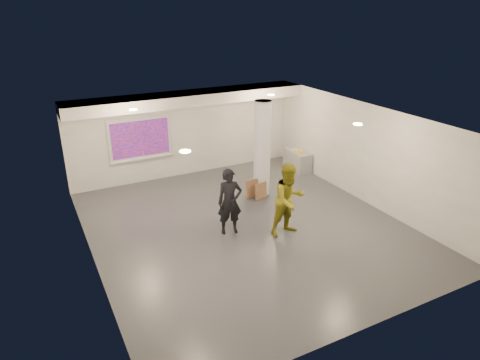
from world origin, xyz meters
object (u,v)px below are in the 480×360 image
column (262,149)px  woman (230,202)px  man (289,200)px  projection_screen (140,139)px  credenza (297,160)px

column → woman: size_ratio=1.68×
man → projection_screen: bearing=110.7°
column → projection_screen: (-3.10, 2.65, 0.03)m
woman → column: bearing=55.5°
column → projection_screen: bearing=139.4°
column → man: (-0.68, -2.57, -0.52)m
woman → man: (1.34, -0.75, 0.09)m
woman → man: bearing=-15.8°
man → woman: bearing=146.6°
credenza → woman: (-4.24, -3.05, 0.54)m
credenza → column: bearing=-148.1°
column → man: 2.71m
woman → man: size_ratio=0.91×
projection_screen → woman: bearing=-76.5°
projection_screen → woman: (1.08, -4.48, -0.64)m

